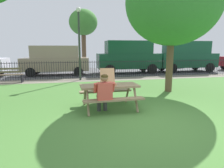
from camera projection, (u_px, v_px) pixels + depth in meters
The scene contains 15 objects.
ground at pixel (128, 102), 7.08m from camera, with size 28.00×12.02×0.02m, color #497D36.
cobblestone_walkway at pixel (104, 79), 12.18m from camera, with size 28.00×1.40×0.01m, color gray.
street_asphalt at pixel (95, 72), 16.13m from camera, with size 28.00×6.81×0.01m, color #515154.
picnic_table_foreground at pixel (109, 90), 6.18m from camera, with size 1.84×1.53×0.79m.
pizza_box_open at pixel (108, 81), 6.20m from camera, with size 0.50×0.60×0.49m.
adult_at_table at pixel (104, 92), 5.62m from camera, with size 0.62×0.60×1.19m.
iron_fence_streetside at pixel (102, 69), 12.75m from camera, with size 21.04×0.03×1.12m.
park_bench_left at pixel (7, 75), 10.86m from camera, with size 1.61×0.50×0.85m.
lamp_post_walkway at pixel (79, 37), 11.42m from camera, with size 0.28×0.28×4.22m.
tree_midground_left at pixel (173, 3), 8.12m from camera, with size 3.95×3.95×5.56m.
parked_car_center at pixel (56, 60), 13.95m from camera, with size 4.69×2.15×2.08m.
parked_car_right at pixel (128, 56), 15.01m from camera, with size 4.74×2.16×2.46m.
parked_car_far_right at pixel (186, 56), 16.01m from camera, with size 4.77×2.21×2.46m.
far_tree_midleft at pixel (83, 23), 20.37m from camera, with size 2.96×2.96×5.90m.
far_tree_center at pixel (181, 31), 22.79m from camera, with size 2.57×2.57×5.18m.
Camera 1 is at (-2.00, -4.56, 1.90)m, focal length 31.36 mm.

